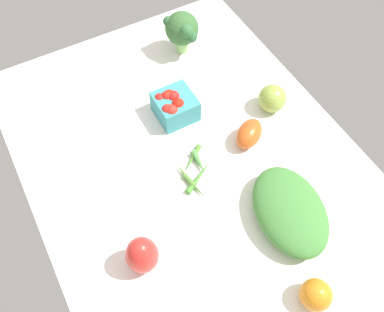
{
  "coord_description": "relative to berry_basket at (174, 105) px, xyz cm",
  "views": [
    {
      "loc": [
        48.11,
        -26.6,
        88.52
      ],
      "look_at": [
        0.0,
        0.0,
        4.0
      ],
      "focal_mm": 39.67,
      "sensor_mm": 36.0,
      "label": 1
    }
  ],
  "objects": [
    {
      "name": "bell_pepper_red",
      "position": [
        32.05,
        -23.89,
        1.31
      ],
      "size": [
        9.01,
        9.01,
        10.37
      ],
      "primitive_type": "ellipsoid",
      "rotation": [
        0.0,
        0.0,
        3.63
      ],
      "color": "red",
      "rests_on": "tablecloth"
    },
    {
      "name": "heirloom_tomato_green",
      "position": [
        9.94,
        23.16,
        -0.24
      ],
      "size": [
        7.26,
        7.26,
        7.26
      ],
      "primitive_type": "sphere",
      "color": "#8DA943",
      "rests_on": "tablecloth"
    },
    {
      "name": "heirloom_tomato_orange",
      "position": [
        54.79,
        2.27,
        -0.67
      ],
      "size": [
        6.41,
        6.41,
        6.41
      ],
      "primitive_type": "sphere",
      "color": "orange",
      "rests_on": "tablecloth"
    },
    {
      "name": "okra_pile",
      "position": [
        17.77,
        -4.02,
        -3.07
      ],
      "size": [
        14.69,
        9.53,
        1.98
      ],
      "color": "#4B882C",
      "rests_on": "tablecloth"
    },
    {
      "name": "leafy_greens_clump",
      "position": [
        37.81,
        8.45,
        -0.48
      ],
      "size": [
        25.07,
        19.56,
        6.78
      ],
      "primitive_type": "ellipsoid",
      "rotation": [
        0.0,
        0.0,
        2.92
      ],
      "color": "#418138",
      "rests_on": "tablecloth"
    },
    {
      "name": "tablecloth",
      "position": [
        14.45,
        -2.83,
        -4.87
      ],
      "size": [
        104.0,
        76.0,
        2.0
      ],
      "primitive_type": "cube",
      "color": "white",
      "rests_on": "ground"
    },
    {
      "name": "broccoli_head",
      "position": [
        -19.85,
        13.05,
        3.98
      ],
      "size": [
        10.22,
        9.32,
        12.65
      ],
      "color": "#9ED074",
      "rests_on": "tablecloth"
    },
    {
      "name": "berry_basket",
      "position": [
        0.0,
        0.0,
        0.0
      ],
      "size": [
        9.65,
        9.65,
        7.61
      ],
      "color": "teal",
      "rests_on": "tablecloth"
    },
    {
      "name": "roma_tomato",
      "position": [
        16.0,
        12.24,
        -1.02
      ],
      "size": [
        9.55,
        10.52,
        5.71
      ],
      "primitive_type": "ellipsoid",
      "rotation": [
        0.0,
        0.0,
        5.28
      ],
      "color": "#CF531C",
      "rests_on": "tablecloth"
    }
  ]
}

